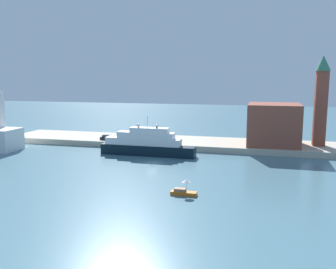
{
  "coord_description": "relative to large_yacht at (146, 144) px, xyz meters",
  "views": [
    {
      "loc": [
        26.49,
        -84.38,
        20.96
      ],
      "look_at": [
        2.42,
        6.0,
        6.36
      ],
      "focal_mm": 39.08,
      "sensor_mm": 36.0,
      "label": 1
    }
  ],
  "objects": [
    {
      "name": "ground",
      "position": [
        4.33,
        -8.46,
        -3.06
      ],
      "size": [
        400.0,
        400.0,
        0.0
      ],
      "primitive_type": "plane",
      "color": "slate"
    },
    {
      "name": "harbor_building",
      "position": [
        33.41,
        16.1,
        4.56
      ],
      "size": [
        14.52,
        15.02,
        11.82
      ],
      "primitive_type": "cube",
      "color": "brown",
      "rests_on": "quay_dock"
    },
    {
      "name": "parked_car",
      "position": [
        -16.39,
        11.0,
        -0.7
      ],
      "size": [
        4.56,
        1.81,
        1.51
      ],
      "color": "black",
      "rests_on": "quay_dock"
    },
    {
      "name": "bell_tower",
      "position": [
        45.92,
        17.69,
        12.42
      ],
      "size": [
        4.24,
        4.24,
        25.35
      ],
      "color": "brown",
      "rests_on": "quay_dock"
    },
    {
      "name": "person_figure",
      "position": [
        -11.45,
        11.33,
        -0.53
      ],
      "size": [
        0.36,
        0.36,
        1.76
      ],
      "color": "#4C4C4C",
      "rests_on": "quay_dock"
    },
    {
      "name": "large_yacht",
      "position": [
        0.0,
        0.0,
        0.0
      ],
      "size": [
        26.18,
        3.71,
        10.82
      ],
      "color": "black",
      "rests_on": "ground"
    },
    {
      "name": "small_motorboat",
      "position": [
        17.24,
        -30.87,
        -2.1
      ],
      "size": [
        4.71,
        1.69,
        2.99
      ],
      "color": "#C66019",
      "rests_on": "ground"
    },
    {
      "name": "quay_dock",
      "position": [
        4.33,
        16.55,
        -2.2
      ],
      "size": [
        110.0,
        18.02,
        1.71
      ],
      "primitive_type": "cube",
      "color": "#B7AD99",
      "rests_on": "ground"
    },
    {
      "name": "mooring_bollard",
      "position": [
        3.16,
        9.26,
        -0.99
      ],
      "size": [
        0.49,
        0.49,
        0.73
      ],
      "primitive_type": "cylinder",
      "color": "black",
      "rests_on": "quay_dock"
    }
  ]
}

